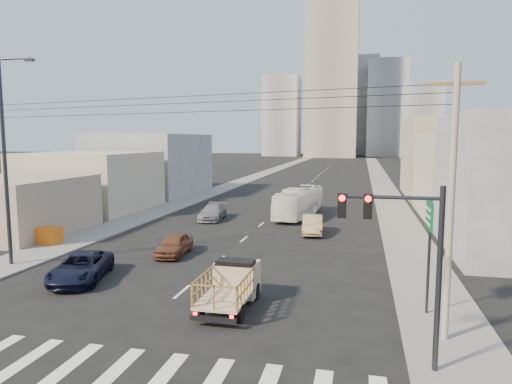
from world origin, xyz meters
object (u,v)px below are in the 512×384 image
at_px(flatbed_pickup, 231,283).
at_px(green_sign, 429,228).
at_px(navy_pickup, 81,267).
at_px(sedan_brown, 174,244).
at_px(traffic_signal, 405,246).
at_px(crate_stack, 47,235).
at_px(sedan_tan, 313,225).
at_px(city_bus, 299,202).
at_px(utility_pole, 451,202).
at_px(streetlamp_left, 6,156).
at_px(sedan_grey, 212,212).

distance_m(flatbed_pickup, green_sign, 8.75).
xyz_separation_m(navy_pickup, sedan_brown, (2.67, 6.02, -0.02)).
relative_size(traffic_signal, crate_stack, 3.33).
distance_m(flatbed_pickup, traffic_signal, 8.56).
bearing_deg(sedan_tan, sedan_brown, -137.71).
bearing_deg(city_bus, green_sign, -62.01).
bearing_deg(traffic_signal, utility_pole, 55.39).
bearing_deg(streetlamp_left, green_sign, -6.32).
bearing_deg(streetlamp_left, crate_stack, 107.52).
relative_size(city_bus, sedan_tan, 2.29).
relative_size(flatbed_pickup, streetlamp_left, 0.37).
xyz_separation_m(sedan_brown, sedan_grey, (-1.68, 12.76, 0.01)).
distance_m(flatbed_pickup, streetlamp_left, 15.61).
bearing_deg(navy_pickup, utility_pole, -26.83).
height_order(flatbed_pickup, utility_pole, utility_pole).
distance_m(city_bus, streetlamp_left, 25.58).
xyz_separation_m(flatbed_pickup, sedan_brown, (-6.07, 7.92, -0.41)).
bearing_deg(crate_stack, navy_pickup, -42.68).
height_order(sedan_brown, utility_pole, utility_pole).
height_order(sedan_grey, crate_stack, sedan_grey).
distance_m(navy_pickup, utility_pole, 18.27).
bearing_deg(crate_stack, sedan_tan, 24.41).
distance_m(sedan_tan, utility_pole, 19.87).
xyz_separation_m(sedan_tan, green_sign, (6.41, -15.64, 3.03)).
relative_size(sedan_tan, green_sign, 0.87).
xyz_separation_m(utility_pole, crate_stack, (-24.50, 10.08, -4.50)).
relative_size(sedan_grey, streetlamp_left, 0.40).
bearing_deg(streetlamp_left, sedan_brown, 28.86).
height_order(flatbed_pickup, sedan_brown, flatbed_pickup).
distance_m(traffic_signal, crate_stack, 26.24).
height_order(navy_pickup, streetlamp_left, streetlamp_left).
distance_m(traffic_signal, green_sign, 5.21).
bearing_deg(sedan_tan, green_sign, -72.77).
distance_m(flatbed_pickup, navy_pickup, 8.95).
height_order(city_bus, traffic_signal, traffic_signal).
relative_size(flatbed_pickup, navy_pickup, 0.87).
height_order(sedan_tan, traffic_signal, traffic_signal).
xyz_separation_m(flatbed_pickup, utility_pole, (8.62, -1.61, 4.09)).
height_order(navy_pickup, traffic_signal, traffic_signal).
xyz_separation_m(sedan_brown, green_sign, (14.35, -7.02, 3.06)).
bearing_deg(traffic_signal, flatbed_pickup, 149.18).
height_order(sedan_brown, traffic_signal, traffic_signal).
height_order(flatbed_pickup, green_sign, green_sign).
relative_size(green_sign, utility_pole, 0.50).
xyz_separation_m(sedan_grey, utility_pole, (16.38, -22.28, 4.49)).
distance_m(city_bus, utility_pole, 27.52).
height_order(sedan_brown, sedan_grey, sedan_grey).
relative_size(sedan_tan, sedan_grey, 0.90).
bearing_deg(traffic_signal, sedan_tan, 103.66).
height_order(green_sign, crate_stack, green_sign).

